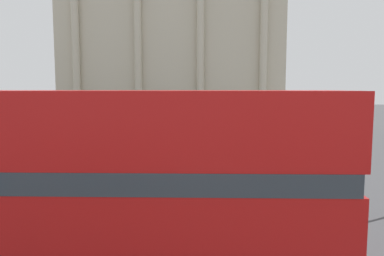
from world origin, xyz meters
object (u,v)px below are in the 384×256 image
object	(u,v)px
traffic_light_far	(180,116)
pedestrian_blue	(148,123)
pedestrian_grey	(234,171)
pedestrian_yellow	(42,163)
plaza_building_left	(173,42)
pedestrian_white	(131,126)
double_decker_bus	(96,180)
traffic_light_mid	(167,120)

from	to	relation	value
traffic_light_far	pedestrian_blue	world-z (taller)	traffic_light_far
pedestrian_blue	pedestrian_grey	world-z (taller)	pedestrian_blue
pedestrian_yellow	plaza_building_left	bearing A→B (deg)	67.89
pedestrian_white	pedestrian_blue	bearing A→B (deg)	95.92
double_decker_bus	pedestrian_yellow	xyz separation A→B (m)	(-5.16, 9.05, -1.48)
plaza_building_left	traffic_light_mid	world-z (taller)	plaza_building_left
double_decker_bus	traffic_light_mid	bearing A→B (deg)	91.51
pedestrian_grey	pedestrian_white	distance (m)	19.51
double_decker_bus	pedestrian_yellow	distance (m)	10.52
traffic_light_mid	pedestrian_white	bearing A→B (deg)	110.12
double_decker_bus	traffic_light_far	size ratio (longest dim) A/B	3.16
traffic_light_mid	pedestrian_yellow	distance (m)	7.25
plaza_building_left	pedestrian_yellow	world-z (taller)	plaza_building_left
traffic_light_far	pedestrian_grey	size ratio (longest dim) A/B	2.05
pedestrian_grey	pedestrian_yellow	distance (m)	8.97
pedestrian_white	traffic_light_mid	bearing A→B (deg)	-35.96
double_decker_bus	traffic_light_mid	xyz separation A→B (m)	(0.30, 13.53, 0.14)
traffic_light_mid	pedestrian_yellow	xyz separation A→B (m)	(-5.47, -4.48, -1.61)
pedestrian_blue	pedestrian_yellow	size ratio (longest dim) A/B	1.09
plaza_building_left	pedestrian_white	distance (m)	20.10
pedestrian_blue	pedestrian_white	bearing A→B (deg)	-20.66
plaza_building_left	traffic_light_far	xyz separation A→B (m)	(2.20, -21.41, -8.33)
plaza_building_left	pedestrian_white	bearing A→B (deg)	-97.99
pedestrian_grey	traffic_light_mid	bearing A→B (deg)	-79.32
double_decker_bus	pedestrian_white	xyz separation A→B (m)	(-4.07, 25.47, -1.42)
traffic_light_far	pedestrian_yellow	xyz separation A→B (m)	(-5.75, -12.52, -1.28)
traffic_light_mid	pedestrian_blue	size ratio (longest dim) A/B	2.18
traffic_light_far	pedestrian_blue	distance (m)	7.18
traffic_light_far	pedestrian_white	bearing A→B (deg)	139.99
pedestrian_yellow	pedestrian_white	distance (m)	16.46
traffic_light_far	pedestrian_yellow	bearing A→B (deg)	-114.66
plaza_building_left	pedestrian_blue	bearing A→B (deg)	-94.67
traffic_light_mid	pedestrian_blue	bearing A→B (deg)	102.53
plaza_building_left	pedestrian_blue	world-z (taller)	plaza_building_left
plaza_building_left	traffic_light_far	size ratio (longest dim) A/B	8.44
pedestrian_yellow	pedestrian_grey	bearing A→B (deg)	-25.62
traffic_light_far	pedestrian_white	xyz separation A→B (m)	(-4.65, 3.91, -1.23)
double_decker_bus	pedestrian_grey	xyz separation A→B (m)	(3.68, 7.57, -1.48)
pedestrian_grey	pedestrian_yellow	world-z (taller)	same
double_decker_bus	pedestrian_blue	distance (m)	27.93
pedestrian_yellow	traffic_light_mid	bearing A→B (deg)	23.20
double_decker_bus	pedestrian_grey	size ratio (longest dim) A/B	6.50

